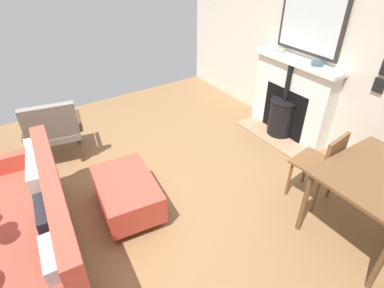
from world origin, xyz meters
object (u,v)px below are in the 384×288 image
Objects in this scene: fireplace at (289,103)px; sofa at (29,230)px; dining_chair_near_fireplace at (323,162)px; dining_table at (380,184)px; mantel_bowl_near at (281,51)px; ottoman at (127,193)px; armchair_accent at (53,128)px; mantel_bowl_far at (317,64)px.

fireplace is 3.47m from sofa.
sofa is 2.26× the size of dining_chair_near_fireplace.
sofa reaches higher than dining_table.
fireplace is 11.14× the size of mantel_bowl_near.
ottoman is 1.06× the size of dining_chair_near_fireplace.
mantel_bowl_near is 3.63m from sofa.
mantel_bowl_near reaches higher than dining_chair_near_fireplace.
fireplace is 1.52× the size of armchair_accent.
armchair_accent is 0.84× the size of dining_table.
mantel_bowl_far is at bearing 90.00° from mantel_bowl_near.
dining_table is (0.80, 1.72, 0.15)m from fireplace.
mantel_bowl_far is 0.08× the size of sofa.
fireplace is 1.28× the size of dining_table.
ottoman is at bearing -28.85° from dining_chair_near_fireplace.
mantel_bowl_near is 0.06× the size of sofa.
mantel_bowl_near is 0.11× the size of dining_table.
sofa is (3.49, 0.01, -0.76)m from mantel_bowl_far.
ottoman is at bearing 4.27° from fireplace.
mantel_bowl_far reaches higher than fireplace.
sofa is at bearing 4.81° from fireplace.
sofa is 1.89× the size of dining_table.
armchair_accent is (0.37, -1.31, 0.23)m from ottoman.
dining_table is (0.83, 2.05, -0.49)m from mantel_bowl_near.
armchair_accent is at bearing -21.09° from fireplace.
fireplace reaches higher than ottoman.
dining_table is at bearing 88.97° from dining_chair_near_fireplace.
sofa is 1.52m from armchair_accent.
sofa is 2.81m from dining_chair_near_fireplace.
armchair_accent is (2.91, -1.12, -0.02)m from fireplace.
sofa is (3.46, 0.29, -0.13)m from fireplace.
sofa is 2.24× the size of armchair_accent.
fireplace is at bearing -83.02° from mantel_bowl_far.
sofa reaches higher than ottoman.
mantel_bowl_near is 2.27m from dining_table.
mantel_bowl_far reaches higher than sofa.
mantel_bowl_far is (-0.00, 0.61, -0.00)m from mantel_bowl_near.
dining_table is at bearing 65.18° from fireplace.
sofa is at bearing -17.96° from dining_chair_near_fireplace.
sofa is 0.93m from ottoman.
dining_chair_near_fireplace is (0.82, 0.88, -0.61)m from mantel_bowl_far.
dining_chair_near_fireplace is (-1.76, 0.97, 0.27)m from ottoman.
dining_table reaches higher than ottoman.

